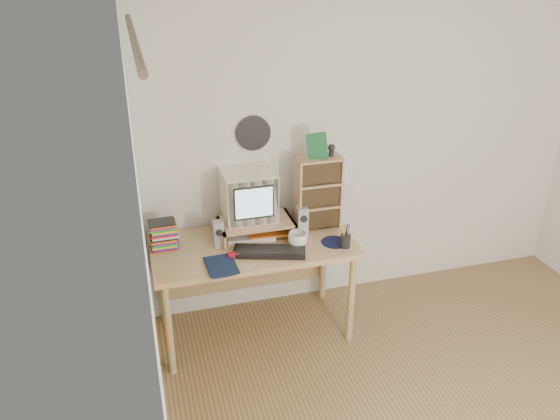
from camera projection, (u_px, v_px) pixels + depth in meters
back_wall at (372, 145)px, 4.15m from camera, size 3.50×0.00×3.50m
left_wall at (155, 319)px, 2.20m from camera, size 0.00×3.50×3.50m
curtain at (158, 276)px, 2.67m from camera, size 0.00×2.20×2.20m
wall_disc at (253, 133)px, 3.83m from camera, size 0.25×0.02×0.25m
desk at (251, 255)px, 3.91m from camera, size 1.40×0.70×0.75m
monitor_riser at (256, 224)px, 3.85m from camera, size 0.52×0.30×0.12m
crt_monitor at (250, 196)px, 3.80m from camera, size 0.36×0.36×0.34m
speaker_left at (219, 234)px, 3.72m from camera, size 0.07×0.07×0.19m
speaker_right at (302, 220)px, 3.89m from camera, size 0.08×0.08×0.21m
keyboard at (270, 252)px, 3.66m from camera, size 0.51×0.30×0.03m
dvd_stack at (164, 232)px, 3.68m from camera, size 0.18×0.13×0.25m
cd_rack at (318, 193)px, 3.91m from camera, size 0.32×0.17×0.54m
mug at (298, 240)px, 3.73m from camera, size 0.15×0.15×0.11m
diary at (207, 266)px, 3.47m from camera, size 0.24×0.18×0.05m
mousepad at (335, 242)px, 3.80m from camera, size 0.21×0.21×0.00m
pen_cup at (346, 238)px, 3.71m from camera, size 0.08×0.08×0.14m
papers at (256, 232)px, 3.90m from camera, size 0.35×0.27×0.04m
red_box at (233, 256)px, 3.61m from camera, size 0.07×0.05×0.04m
game_box at (317, 146)px, 3.74m from camera, size 0.14×0.07×0.18m
webcam at (331, 150)px, 3.80m from camera, size 0.05×0.05×0.09m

